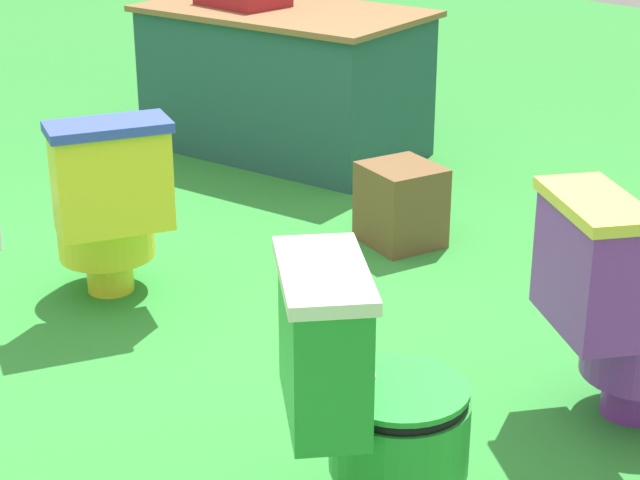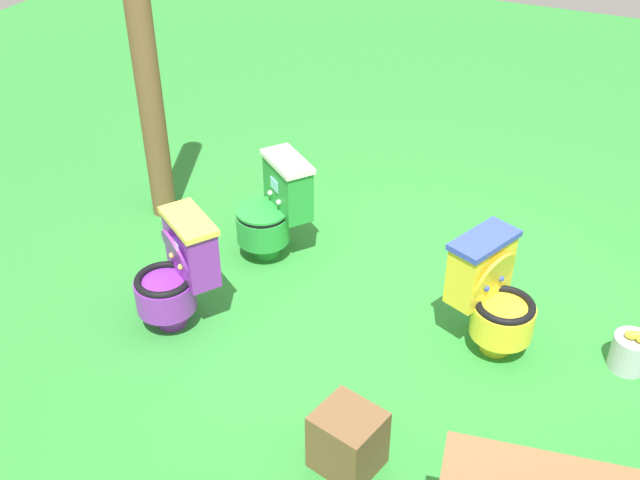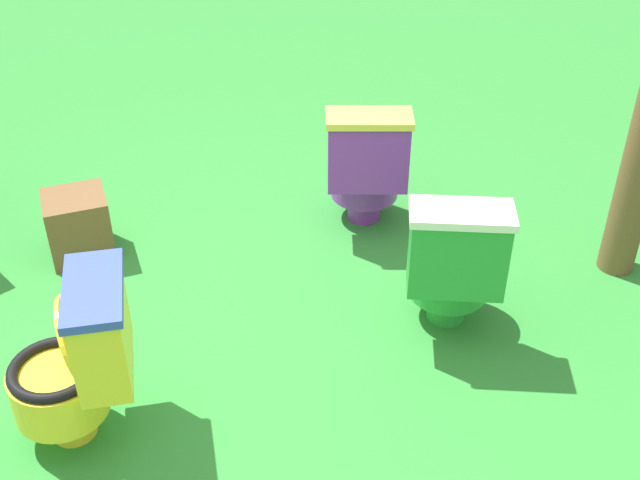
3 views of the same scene
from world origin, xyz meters
TOP-DOWN VIEW (x-y plane):
  - ground at (0.00, 0.00)m, footprint 14.00×14.00m
  - toilet_yellow at (-0.54, -0.05)m, footprint 0.61×0.56m
  - toilet_purple at (1.26, 0.53)m, footprint 0.61×0.63m
  - toilet_green at (1.07, -0.37)m, footprint 0.62×0.64m
  - wooden_post at (2.11, -0.50)m, footprint 0.18×0.18m
  - small_crate at (-0.13, 1.14)m, footprint 0.37×0.36m
  - lemon_bucket at (-1.35, -0.20)m, footprint 0.22×0.22m

SIDE VIEW (x-z plane):
  - ground at x=0.00m, z-range 0.00..0.00m
  - lemon_bucket at x=-1.35m, z-range -0.02..0.26m
  - small_crate at x=-0.13m, z-range 0.00..0.35m
  - toilet_green at x=1.07m, z-range 0.01..0.73m
  - toilet_yellow at x=-0.54m, z-range 0.01..0.74m
  - toilet_purple at x=1.26m, z-range 0.01..0.74m
  - wooden_post at x=2.11m, z-range 0.00..2.16m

